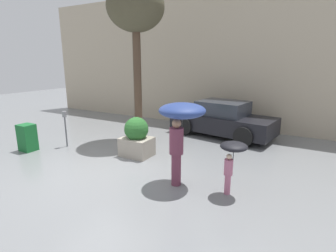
% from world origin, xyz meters
% --- Properties ---
extents(ground_plane, '(40.00, 40.00, 0.00)m').
position_xyz_m(ground_plane, '(0.00, 0.00, 0.00)').
color(ground_plane, slate).
extents(building_facade, '(18.00, 0.30, 6.00)m').
position_xyz_m(building_facade, '(0.00, 6.50, 3.00)').
color(building_facade, '#B7A88E').
rests_on(building_facade, ground).
extents(planter_box, '(0.94, 0.76, 1.25)m').
position_xyz_m(planter_box, '(0.12, 1.39, 0.59)').
color(planter_box, '#9E9384').
rests_on(planter_box, ground).
extents(person_adult, '(1.10, 1.10, 2.00)m').
position_xyz_m(person_adult, '(2.21, 0.30, 1.62)').
color(person_adult, brown).
rests_on(person_adult, ground).
extents(person_child, '(0.59, 0.59, 1.23)m').
position_xyz_m(person_child, '(3.44, 0.38, 0.97)').
color(person_child, '#B76684').
rests_on(person_child, ground).
extents(parked_car_near, '(4.25, 2.38, 1.40)m').
position_xyz_m(parked_car_near, '(1.73, 4.99, 0.65)').
color(parked_car_near, black).
rests_on(parked_car_near, ground).
extents(street_tree, '(1.99, 1.99, 5.59)m').
position_xyz_m(street_tree, '(-0.83, 2.82, 4.61)').
color(street_tree, brown).
rests_on(street_tree, ground).
extents(parking_meter, '(0.14, 0.14, 1.26)m').
position_xyz_m(parking_meter, '(-2.58, 0.92, 0.91)').
color(parking_meter, '#595B60').
rests_on(parking_meter, ground).
extents(newspaper_box, '(0.50, 0.44, 0.90)m').
position_xyz_m(newspaper_box, '(-3.36, -0.01, 0.45)').
color(newspaper_box, '#19662D').
rests_on(newspaper_box, ground).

